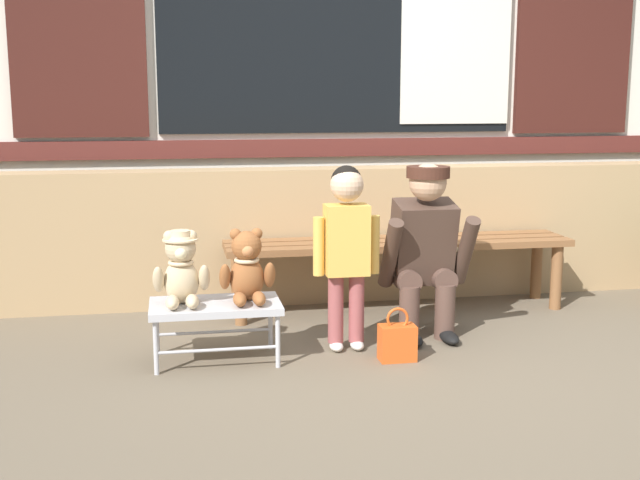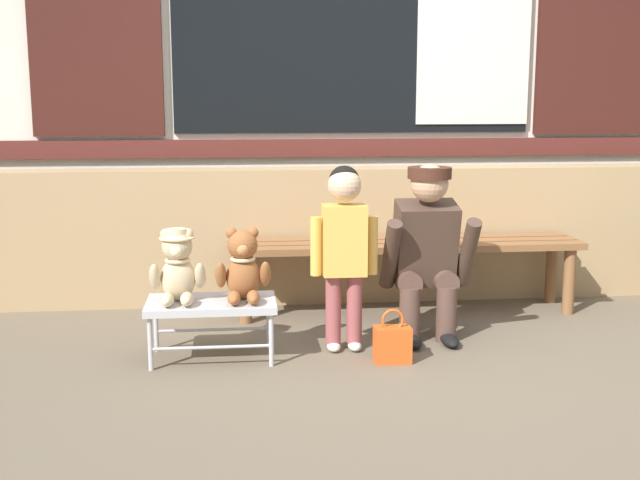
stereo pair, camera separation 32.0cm
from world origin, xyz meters
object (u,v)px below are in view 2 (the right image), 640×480
wooden_bench_long (406,252)px  child_standing (344,238)px  teddy_bear_with_hat (178,267)px  adult_crouching (428,251)px  teddy_bear_plain (243,268)px  small_display_bench (211,307)px  handbag_on_ground (392,343)px

wooden_bench_long → child_standing: bearing=-124.3°
teddy_bear_with_hat → adult_crouching: adult_crouching is taller
adult_crouching → teddy_bear_plain: bearing=-166.4°
child_standing → adult_crouching: (0.48, 0.17, -0.11)m
wooden_bench_long → small_display_bench: (-1.15, -0.77, -0.11)m
child_standing → wooden_bench_long: bearing=55.7°
wooden_bench_long → teddy_bear_plain: 1.25m
small_display_bench → adult_crouching: (1.15, 0.24, 0.21)m
teddy_bear_with_hat → adult_crouching: size_ratio=0.38×
wooden_bench_long → small_display_bench: wooden_bench_long is taller
child_standing → adult_crouching: 0.52m
adult_crouching → handbag_on_ground: size_ratio=3.49×
teddy_bear_plain → child_standing: bearing=7.9°
small_display_bench → teddy_bear_plain: bearing=0.5°
small_display_bench → teddy_bear_with_hat: (-0.16, 0.00, 0.21)m
wooden_bench_long → child_standing: 0.87m
child_standing → adult_crouching: child_standing is taller
wooden_bench_long → handbag_on_ground: (-0.26, -0.92, -0.28)m
small_display_bench → child_standing: child_standing is taller
small_display_bench → teddy_bear_with_hat: bearing=179.2°
handbag_on_ground → wooden_bench_long: bearing=74.2°
small_display_bench → handbag_on_ground: bearing=-9.6°
small_display_bench → child_standing: 0.75m
wooden_bench_long → teddy_bear_plain: bearing=-142.3°
small_display_bench → adult_crouching: bearing=11.8°
wooden_bench_long → teddy_bear_with_hat: teddy_bear_with_hat is taller
wooden_bench_long → handbag_on_ground: 0.99m
teddy_bear_plain → wooden_bench_long: bearing=37.7°
wooden_bench_long → teddy_bear_with_hat: bearing=-149.7°
child_standing → teddy_bear_plain: bearing=-172.1°
adult_crouching → handbag_on_ground: bearing=-123.8°
teddy_bear_with_hat → child_standing: (0.84, 0.07, 0.12)m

